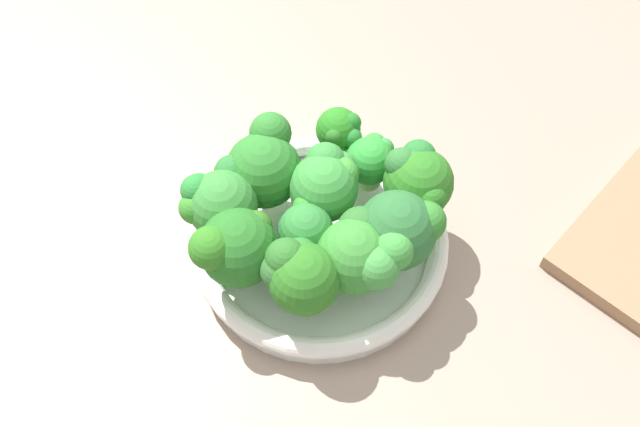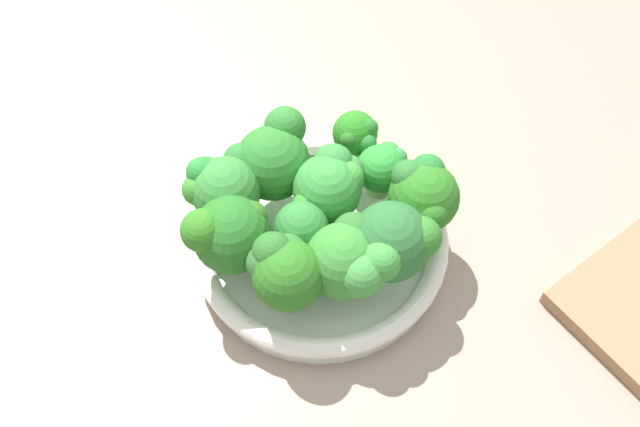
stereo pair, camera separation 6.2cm
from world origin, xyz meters
TOP-DOWN VIEW (x-y plane):
  - ground_plane at (0.00, 0.00)cm, footprint 130.00×130.00cm
  - bowl at (-1.15, 3.86)cm, footprint 23.11×23.11cm
  - broccoli_floret_0 at (1.24, 3.87)cm, footprint 6.69×5.99cm
  - broccoli_floret_1 at (1.66, 9.80)cm, footprint 8.04×7.28cm
  - broccoli_floret_2 at (-5.32, -0.98)cm, footprint 6.27×7.29cm
  - broccoli_floret_3 at (7.60, 4.22)cm, footprint 4.35×4.44cm
  - broccoli_floret_4 at (5.65, 0.86)cm, footprint 4.94×4.42cm
  - broccoli_floret_5 at (-2.10, -2.72)cm, footprint 6.74×8.25cm
  - broccoli_floret_6 at (-6.97, 9.34)cm, footprint 6.54×6.70cm
  - broccoli_floret_7 at (-3.42, 4.47)cm, footprint 5.28×4.67cm
  - broccoli_floret_8 at (-3.07, 12.30)cm, footprint 6.03×6.78cm
  - broccoli_floret_9 at (3.54, -3.66)cm, footprint 6.44×6.26cm
  - broccoli_floret_10 at (-8.15, 3.79)cm, footprint 5.95×6.48cm

SIDE VIEW (x-z plane):
  - ground_plane at x=0.00cm, z-range -2.50..0.00cm
  - bowl at x=-1.15cm, z-range 0.03..3.31cm
  - broccoli_floret_4 at x=5.65cm, z-range 3.57..8.84cm
  - broccoli_floret_3 at x=7.60cm, z-range 3.91..9.72cm
  - broccoli_floret_7 at x=-3.42cm, z-range 3.86..10.00cm
  - broccoli_floret_9 at x=3.54cm, z-range 3.82..10.76cm
  - broccoli_floret_8 at x=-3.07cm, z-range 3.81..10.95cm
  - broccoli_floret_1 at x=1.66cm, z-range 3.68..11.30cm
  - broccoli_floret_2 at x=-5.32cm, z-range 3.91..11.11cm
  - broccoli_floret_5 at x=-2.10cm, z-range 3.77..11.41cm
  - broccoli_floret_0 at x=1.24cm, z-range 4.05..11.21cm
  - broccoli_floret_6 at x=-6.97cm, z-range 3.92..11.73cm
  - broccoli_floret_10 at x=-8.15cm, z-range 4.14..11.58cm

